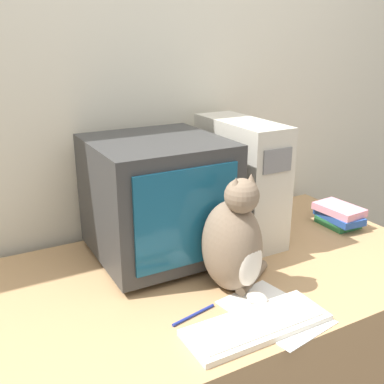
{
  "coord_description": "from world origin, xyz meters",
  "views": [
    {
      "loc": [
        -0.7,
        -0.73,
        1.55
      ],
      "look_at": [
        -0.04,
        0.49,
        1.06
      ],
      "focal_mm": 42.0,
      "sensor_mm": 36.0,
      "label": 1
    }
  ],
  "objects_px": {
    "cat": "(234,243)",
    "pen": "(194,315)",
    "crt_monitor": "(158,198)",
    "computer_tower": "(240,179)",
    "book_stack": "(339,215)",
    "keyboard": "(257,325)"
  },
  "relations": [
    {
      "from": "computer_tower",
      "to": "book_stack",
      "type": "xyz_separation_m",
      "value": [
        0.43,
        -0.13,
        -0.19
      ]
    },
    {
      "from": "crt_monitor",
      "to": "computer_tower",
      "type": "distance_m",
      "value": 0.37
    },
    {
      "from": "crt_monitor",
      "to": "cat",
      "type": "bearing_deg",
      "value": -71.02
    },
    {
      "from": "cat",
      "to": "book_stack",
      "type": "xyz_separation_m",
      "value": [
        0.68,
        0.21,
        -0.11
      ]
    },
    {
      "from": "book_stack",
      "to": "crt_monitor",
      "type": "bearing_deg",
      "value": 171.74
    },
    {
      "from": "cat",
      "to": "crt_monitor",
      "type": "bearing_deg",
      "value": 99.16
    },
    {
      "from": "book_stack",
      "to": "pen",
      "type": "xyz_separation_m",
      "value": [
        -0.87,
        -0.28,
        -0.04
      ]
    },
    {
      "from": "cat",
      "to": "book_stack",
      "type": "distance_m",
      "value": 0.72
    },
    {
      "from": "cat",
      "to": "pen",
      "type": "height_order",
      "value": "cat"
    },
    {
      "from": "keyboard",
      "to": "computer_tower",
      "type": "bearing_deg",
      "value": 60.51
    },
    {
      "from": "computer_tower",
      "to": "pen",
      "type": "height_order",
      "value": "computer_tower"
    },
    {
      "from": "keyboard",
      "to": "cat",
      "type": "relative_size",
      "value": 1.09
    },
    {
      "from": "computer_tower",
      "to": "book_stack",
      "type": "distance_m",
      "value": 0.49
    },
    {
      "from": "cat",
      "to": "pen",
      "type": "distance_m",
      "value": 0.25
    },
    {
      "from": "cat",
      "to": "pen",
      "type": "xyz_separation_m",
      "value": [
        -0.18,
        -0.07,
        -0.16
      ]
    },
    {
      "from": "book_stack",
      "to": "cat",
      "type": "bearing_deg",
      "value": -162.83
    },
    {
      "from": "crt_monitor",
      "to": "computer_tower",
      "type": "relative_size",
      "value": 0.98
    },
    {
      "from": "computer_tower",
      "to": "keyboard",
      "type": "height_order",
      "value": "computer_tower"
    },
    {
      "from": "keyboard",
      "to": "cat",
      "type": "height_order",
      "value": "cat"
    },
    {
      "from": "crt_monitor",
      "to": "cat",
      "type": "xyz_separation_m",
      "value": [
        0.11,
        -0.33,
        -0.07
      ]
    },
    {
      "from": "computer_tower",
      "to": "cat",
      "type": "relative_size",
      "value": 1.21
    },
    {
      "from": "cat",
      "to": "pen",
      "type": "bearing_deg",
      "value": -168.34
    }
  ]
}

